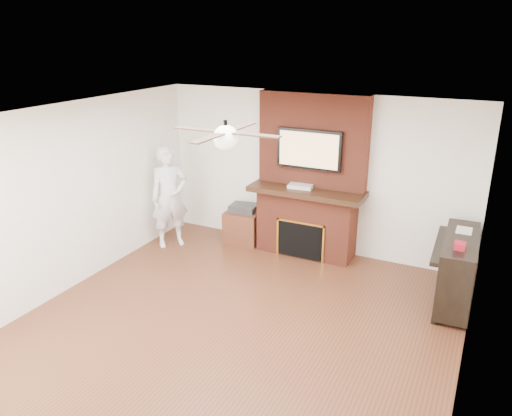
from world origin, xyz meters
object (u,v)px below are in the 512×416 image
at_px(fireplace, 309,192).
at_px(side_table, 244,224).
at_px(person, 170,197).
at_px(piano, 457,268).

distance_m(fireplace, side_table, 1.31).
distance_m(fireplace, person, 2.23).
height_order(person, piano, person).
xyz_separation_m(side_table, piano, (3.38, -0.58, 0.19)).
bearing_deg(person, fireplace, -31.72).
distance_m(person, side_table, 1.31).
relative_size(person, side_table, 2.58).
bearing_deg(side_table, person, -152.91).
bearing_deg(piano, fireplace, 162.30).
xyz_separation_m(fireplace, piano, (2.28, -0.65, -0.51)).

